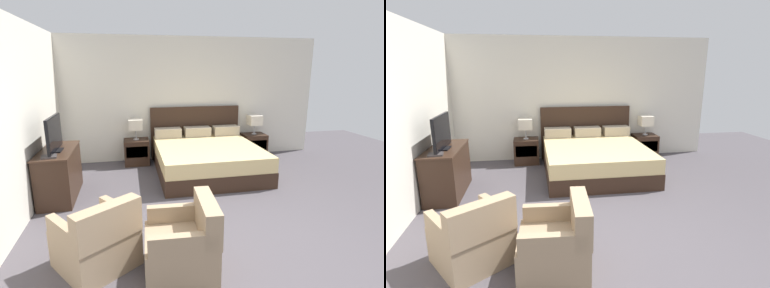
# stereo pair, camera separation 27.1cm
# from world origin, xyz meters

# --- Properties ---
(ground_plane) EXTENTS (11.58, 11.58, 0.00)m
(ground_plane) POSITION_xyz_m (0.00, 0.00, 0.00)
(ground_plane) COLOR #4C474C
(wall_back) EXTENTS (6.24, 0.06, 2.65)m
(wall_back) POSITION_xyz_m (0.00, 3.89, 1.32)
(wall_back) COLOR silver
(wall_back) RESTS_ON ground
(wall_left) EXTENTS (0.06, 5.66, 2.65)m
(wall_left) POSITION_xyz_m (-2.55, 1.63, 1.32)
(wall_left) COLOR silver
(wall_left) RESTS_ON ground
(bed) EXTENTS (2.00, 2.14, 1.16)m
(bed) POSITION_xyz_m (0.31, 2.81, 0.30)
(bed) COLOR #332116
(bed) RESTS_ON ground
(nightstand_left) EXTENTS (0.52, 0.45, 0.53)m
(nightstand_left) POSITION_xyz_m (-1.01, 3.57, 0.27)
(nightstand_left) COLOR #332116
(nightstand_left) RESTS_ON ground
(nightstand_right) EXTENTS (0.52, 0.45, 0.53)m
(nightstand_right) POSITION_xyz_m (1.63, 3.57, 0.27)
(nightstand_right) COLOR #332116
(nightstand_right) RESTS_ON ground
(table_lamp_left) EXTENTS (0.28, 0.28, 0.43)m
(table_lamp_left) POSITION_xyz_m (-1.01, 3.57, 0.85)
(table_lamp_left) COLOR #B7B7BC
(table_lamp_left) RESTS_ON nightstand_left
(table_lamp_right) EXTENTS (0.28, 0.28, 0.43)m
(table_lamp_right) POSITION_xyz_m (1.63, 3.57, 0.85)
(table_lamp_right) COLOR #B7B7BC
(table_lamp_right) RESTS_ON nightstand_right
(dresser) EXTENTS (0.50, 1.18, 0.77)m
(dresser) POSITION_xyz_m (-2.25, 2.12, 0.40)
(dresser) COLOR #332116
(dresser) RESTS_ON ground
(tv) EXTENTS (0.18, 0.83, 0.53)m
(tv) POSITION_xyz_m (-2.24, 2.04, 1.03)
(tv) COLOR black
(tv) RESTS_ON dresser
(book_red_cover) EXTENTS (0.23, 0.22, 0.03)m
(book_red_cover) POSITION_xyz_m (-2.27, 1.70, 0.78)
(book_red_cover) COLOR #383333
(book_red_cover) RESTS_ON dresser
(armchair_by_window) EXTENTS (0.95, 0.96, 0.76)m
(armchair_by_window) POSITION_xyz_m (-1.52, 0.19, 0.28)
(armchair_by_window) COLOR #9E8466
(armchair_by_window) RESTS_ON ground
(armchair_companion) EXTENTS (0.73, 0.72, 0.76)m
(armchair_companion) POSITION_xyz_m (-0.67, -0.06, 0.28)
(armchair_companion) COLOR #9E8466
(armchair_companion) RESTS_ON ground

